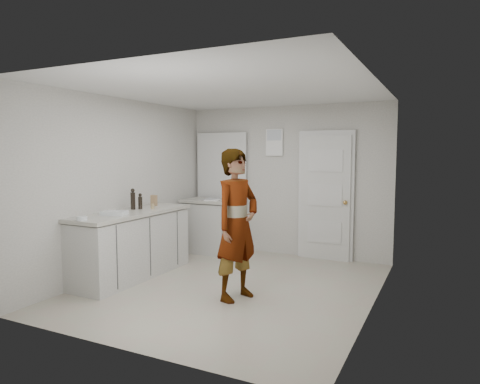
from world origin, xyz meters
The scene contains 12 objects.
ground centered at (0.00, 0.00, 0.00)m, with size 4.00×4.00×0.00m, color #AAA08F.
room_shell centered at (-0.17, 1.95, 1.02)m, with size 4.00×4.00×4.00m.
main_counter centered at (-1.45, -0.20, 0.43)m, with size 0.64×1.96×0.93m.
side_counter centered at (-1.25, 1.55, 0.43)m, with size 0.84×0.61×0.93m.
person centered at (0.25, -0.36, 0.89)m, with size 0.65×0.43×1.78m, color silver.
cake_mix_box centered at (-1.54, 0.42, 1.01)m, with size 0.10×0.04×0.16m, color #A07750.
spice_jar centered at (-1.33, 0.11, 0.96)m, with size 0.05×0.05×0.07m, color tan.
oil_cruet_a centered at (-1.47, 0.01, 1.03)m, with size 0.06×0.06×0.23m.
oil_cruet_b centered at (-1.55, -0.06, 1.07)m, with size 0.07×0.07×0.30m.
baking_dish centered at (-1.41, -0.59, 0.95)m, with size 0.35×0.29×0.05m.
egg_bowl centered at (-1.45, -1.10, 0.95)m, with size 0.13×0.13×0.05m.
papers centered at (-1.12, 1.45, 0.93)m, with size 0.23×0.29×0.01m, color white.
Camera 1 is at (2.46, -4.80, 1.73)m, focal length 32.00 mm.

